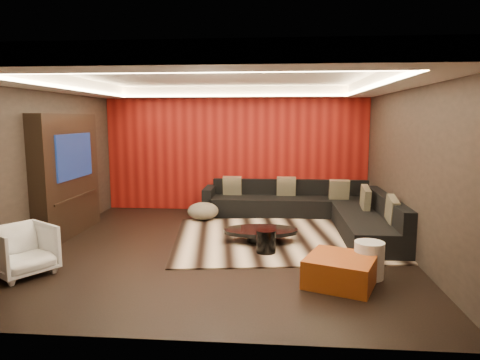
# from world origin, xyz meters

# --- Properties ---
(floor) EXTENTS (6.00, 6.00, 0.02)m
(floor) POSITION_xyz_m (0.00, 0.00, -0.01)
(floor) COLOR black
(floor) RESTS_ON ground
(ceiling) EXTENTS (6.00, 6.00, 0.02)m
(ceiling) POSITION_xyz_m (0.00, 0.00, 2.81)
(ceiling) COLOR silver
(ceiling) RESTS_ON ground
(wall_back) EXTENTS (6.00, 0.02, 2.80)m
(wall_back) POSITION_xyz_m (0.00, 3.01, 1.40)
(wall_back) COLOR black
(wall_back) RESTS_ON ground
(wall_left) EXTENTS (0.02, 6.00, 2.80)m
(wall_left) POSITION_xyz_m (-3.01, 0.00, 1.40)
(wall_left) COLOR black
(wall_left) RESTS_ON ground
(wall_right) EXTENTS (0.02, 6.00, 2.80)m
(wall_right) POSITION_xyz_m (3.01, 0.00, 1.40)
(wall_right) COLOR black
(wall_right) RESTS_ON ground
(red_feature_wall) EXTENTS (5.98, 0.05, 2.78)m
(red_feature_wall) POSITION_xyz_m (0.00, 2.97, 1.40)
(red_feature_wall) COLOR #6B0C0A
(red_feature_wall) RESTS_ON ground
(soffit_back) EXTENTS (6.00, 0.60, 0.22)m
(soffit_back) POSITION_xyz_m (0.00, 2.70, 2.69)
(soffit_back) COLOR silver
(soffit_back) RESTS_ON ground
(soffit_front) EXTENTS (6.00, 0.60, 0.22)m
(soffit_front) POSITION_xyz_m (0.00, -2.70, 2.69)
(soffit_front) COLOR silver
(soffit_front) RESTS_ON ground
(soffit_left) EXTENTS (0.60, 4.80, 0.22)m
(soffit_left) POSITION_xyz_m (-2.70, 0.00, 2.69)
(soffit_left) COLOR silver
(soffit_left) RESTS_ON ground
(soffit_right) EXTENTS (0.60, 4.80, 0.22)m
(soffit_right) POSITION_xyz_m (2.70, 0.00, 2.69)
(soffit_right) COLOR silver
(soffit_right) RESTS_ON ground
(cove_back) EXTENTS (4.80, 0.08, 0.04)m
(cove_back) POSITION_xyz_m (0.00, 2.36, 2.60)
(cove_back) COLOR #FFD899
(cove_back) RESTS_ON ground
(cove_front) EXTENTS (4.80, 0.08, 0.04)m
(cove_front) POSITION_xyz_m (0.00, -2.36, 2.60)
(cove_front) COLOR #FFD899
(cove_front) RESTS_ON ground
(cove_left) EXTENTS (0.08, 4.80, 0.04)m
(cove_left) POSITION_xyz_m (-2.36, 0.00, 2.60)
(cove_left) COLOR #FFD899
(cove_left) RESTS_ON ground
(cove_right) EXTENTS (0.08, 4.80, 0.04)m
(cove_right) POSITION_xyz_m (2.36, 0.00, 2.60)
(cove_right) COLOR #FFD899
(cove_right) RESTS_ON ground
(tv_surround) EXTENTS (0.30, 2.00, 2.20)m
(tv_surround) POSITION_xyz_m (-2.85, 0.60, 1.10)
(tv_surround) COLOR black
(tv_surround) RESTS_ON ground
(tv_screen) EXTENTS (0.04, 1.30, 0.80)m
(tv_screen) POSITION_xyz_m (-2.69, 0.60, 1.45)
(tv_screen) COLOR black
(tv_screen) RESTS_ON ground
(tv_shelf) EXTENTS (0.04, 1.60, 0.04)m
(tv_shelf) POSITION_xyz_m (-2.69, 0.60, 0.70)
(tv_shelf) COLOR black
(tv_shelf) RESTS_ON ground
(rug) EXTENTS (4.37, 3.52, 0.02)m
(rug) POSITION_xyz_m (1.16, 0.64, 0.01)
(rug) COLOR beige
(rug) RESTS_ON floor
(coffee_table) EXTENTS (1.38, 1.38, 0.21)m
(coffee_table) POSITION_xyz_m (0.68, 0.37, 0.13)
(coffee_table) COLOR black
(coffee_table) RESTS_ON rug
(drum_stool) EXTENTS (0.33, 0.33, 0.36)m
(drum_stool) POSITION_xyz_m (0.78, -0.25, 0.20)
(drum_stool) COLOR black
(drum_stool) RESTS_ON rug
(striped_pouf) EXTENTS (0.79, 0.79, 0.36)m
(striped_pouf) POSITION_xyz_m (-0.59, 1.89, 0.20)
(striped_pouf) COLOR #C2B797
(striped_pouf) RESTS_ON rug
(white_side_table) EXTENTS (0.42, 0.42, 0.49)m
(white_side_table) POSITION_xyz_m (2.18, -1.17, 0.25)
(white_side_table) COLOR silver
(white_side_table) RESTS_ON floor
(orange_ottoman) EXTENTS (1.07, 1.07, 0.37)m
(orange_ottoman) POSITION_xyz_m (1.77, -1.43, 0.18)
(orange_ottoman) COLOR maroon
(orange_ottoman) RESTS_ON floor
(armchair) EXTENTS (1.03, 1.02, 0.69)m
(armchair) POSITION_xyz_m (-2.50, -1.45, 0.34)
(armchair) COLOR silver
(armchair) RESTS_ON floor
(sectional_sofa) EXTENTS (3.65, 3.50, 0.75)m
(sectional_sofa) POSITION_xyz_m (1.73, 1.86, 0.26)
(sectional_sofa) COLOR black
(sectional_sofa) RESTS_ON floor
(throw_pillows) EXTENTS (3.16, 2.74, 0.50)m
(throw_pillows) POSITION_xyz_m (1.77, 1.88, 0.62)
(throw_pillows) COLOR tan
(throw_pillows) RESTS_ON sectional_sofa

